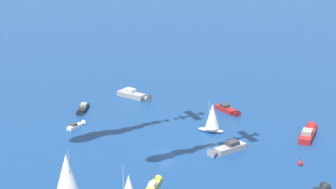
{
  "coord_description": "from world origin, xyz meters",
  "views": [
    {
      "loc": [
        120.52,
        -64.74,
        59.36
      ],
      "look_at": [
        -0.02,
        0.49,
        14.13
      ],
      "focal_mm": 69.52,
      "sensor_mm": 36.0,
      "label": 1
    }
  ],
  "objects_px": {
    "sailboat_inshore": "(212,117)",
    "motorboat_trailing": "(229,110)",
    "motorboat_offshore": "(136,95)",
    "motorboat_outer_ring_b": "(308,133)",
    "motorboat_near_centre": "(77,125)",
    "motorboat_ahead": "(83,109)",
    "marker_buoy": "(300,163)",
    "motorboat_outer_ring_a": "(154,184)",
    "sailboat_mid_cluster": "(67,175)",
    "motorboat_outer_ring_c": "(226,149)"
  },
  "relations": [
    {
      "from": "sailboat_inshore",
      "to": "sailboat_mid_cluster",
      "type": "relative_size",
      "value": 0.79
    },
    {
      "from": "motorboat_outer_ring_a",
      "to": "motorboat_outer_ring_c",
      "type": "relative_size",
      "value": 0.57
    },
    {
      "from": "motorboat_outer_ring_c",
      "to": "motorboat_outer_ring_a",
      "type": "bearing_deg",
      "value": -70.81
    },
    {
      "from": "motorboat_outer_ring_b",
      "to": "motorboat_near_centre",
      "type": "bearing_deg",
      "value": -124.8
    },
    {
      "from": "motorboat_outer_ring_b",
      "to": "marker_buoy",
      "type": "xyz_separation_m",
      "value": [
        12.23,
        -12.5,
        -0.48
      ]
    },
    {
      "from": "sailboat_inshore",
      "to": "motorboat_offshore",
      "type": "distance_m",
      "value": 33.29
    },
    {
      "from": "motorboat_offshore",
      "to": "motorboat_ahead",
      "type": "distance_m",
      "value": 17.78
    },
    {
      "from": "motorboat_outer_ring_b",
      "to": "motorboat_outer_ring_c",
      "type": "height_order",
      "value": "motorboat_outer_ring_b"
    },
    {
      "from": "motorboat_near_centre",
      "to": "motorboat_offshore",
      "type": "distance_m",
      "value": 26.75
    },
    {
      "from": "motorboat_outer_ring_b",
      "to": "motorboat_ahead",
      "type": "bearing_deg",
      "value": -135.97
    },
    {
      "from": "motorboat_trailing",
      "to": "marker_buoy",
      "type": "relative_size",
      "value": 4.12
    },
    {
      "from": "sailboat_inshore",
      "to": "motorboat_outer_ring_b",
      "type": "relative_size",
      "value": 0.81
    },
    {
      "from": "motorboat_trailing",
      "to": "sailboat_inshore",
      "type": "bearing_deg",
      "value": -49.16
    },
    {
      "from": "motorboat_outer_ring_c",
      "to": "motorboat_near_centre",
      "type": "bearing_deg",
      "value": -142.34
    },
    {
      "from": "motorboat_outer_ring_b",
      "to": "marker_buoy",
      "type": "height_order",
      "value": "motorboat_outer_ring_b"
    },
    {
      "from": "motorboat_outer_ring_c",
      "to": "motorboat_ahead",
      "type": "bearing_deg",
      "value": -155.86
    },
    {
      "from": "motorboat_ahead",
      "to": "motorboat_outer_ring_c",
      "type": "distance_m",
      "value": 45.81
    },
    {
      "from": "motorboat_trailing",
      "to": "motorboat_outer_ring_b",
      "type": "bearing_deg",
      "value": 17.6
    },
    {
      "from": "motorboat_ahead",
      "to": "motorboat_outer_ring_c",
      "type": "bearing_deg",
      "value": 24.14
    },
    {
      "from": "motorboat_offshore",
      "to": "marker_buoy",
      "type": "bearing_deg",
      "value": 11.39
    },
    {
      "from": "motorboat_trailing",
      "to": "motorboat_outer_ring_c",
      "type": "relative_size",
      "value": 0.85
    },
    {
      "from": "marker_buoy",
      "to": "sailboat_mid_cluster",
      "type": "bearing_deg",
      "value": -100.83
    },
    {
      "from": "sailboat_inshore",
      "to": "motorboat_trailing",
      "type": "relative_size",
      "value": 0.96
    },
    {
      "from": "sailboat_mid_cluster",
      "to": "motorboat_outer_ring_a",
      "type": "height_order",
      "value": "sailboat_mid_cluster"
    },
    {
      "from": "sailboat_mid_cluster",
      "to": "motorboat_outer_ring_a",
      "type": "bearing_deg",
      "value": 77.63
    },
    {
      "from": "motorboat_outer_ring_b",
      "to": "motorboat_outer_ring_a",
      "type": "bearing_deg",
      "value": -82.02
    },
    {
      "from": "motorboat_offshore",
      "to": "motorboat_trailing",
      "type": "height_order",
      "value": "motorboat_offshore"
    },
    {
      "from": "motorboat_ahead",
      "to": "motorboat_outer_ring_b",
      "type": "height_order",
      "value": "motorboat_outer_ring_b"
    },
    {
      "from": "motorboat_outer_ring_b",
      "to": "sailboat_inshore",
      "type": "bearing_deg",
      "value": -125.81
    },
    {
      "from": "motorboat_outer_ring_c",
      "to": "sailboat_mid_cluster",
      "type": "bearing_deg",
      "value": -84.14
    },
    {
      "from": "motorboat_trailing",
      "to": "motorboat_outer_ring_a",
      "type": "height_order",
      "value": "motorboat_trailing"
    },
    {
      "from": "motorboat_ahead",
      "to": "sailboat_mid_cluster",
      "type": "bearing_deg",
      "value": -24.53
    },
    {
      "from": "sailboat_inshore",
      "to": "motorboat_near_centre",
      "type": "bearing_deg",
      "value": -124.1
    },
    {
      "from": "motorboat_trailing",
      "to": "motorboat_outer_ring_c",
      "type": "xyz_separation_m",
      "value": [
        22.31,
        -15.54,
        0.11
      ]
    },
    {
      "from": "motorboat_trailing",
      "to": "sailboat_mid_cluster",
      "type": "bearing_deg",
      "value": -64.46
    },
    {
      "from": "motorboat_offshore",
      "to": "sailboat_mid_cluster",
      "type": "xyz_separation_m",
      "value": [
        49.14,
        -38.41,
        3.95
      ]
    },
    {
      "from": "sailboat_inshore",
      "to": "sailboat_mid_cluster",
      "type": "xyz_separation_m",
      "value": [
        16.4,
        -43.65,
        0.98
      ]
    },
    {
      "from": "sailboat_inshore",
      "to": "motorboat_outer_ring_a",
      "type": "relative_size",
      "value": 1.43
    },
    {
      "from": "motorboat_near_centre",
      "to": "motorboat_trailing",
      "type": "bearing_deg",
      "value": 77.05
    },
    {
      "from": "sailboat_inshore",
      "to": "motorboat_offshore",
      "type": "height_order",
      "value": "sailboat_inshore"
    },
    {
      "from": "motorboat_near_centre",
      "to": "motorboat_outer_ring_a",
      "type": "xyz_separation_m",
      "value": [
        39.31,
        1.79,
        0.07
      ]
    },
    {
      "from": "motorboat_ahead",
      "to": "motorboat_near_centre",
      "type": "bearing_deg",
      "value": -28.3
    },
    {
      "from": "motorboat_ahead",
      "to": "motorboat_outer_ring_a",
      "type": "xyz_separation_m",
      "value": [
        49.63,
        -3.77,
        -0.09
      ]
    },
    {
      "from": "motorboat_trailing",
      "to": "sailboat_mid_cluster",
      "type": "relative_size",
      "value": 0.83
    },
    {
      "from": "marker_buoy",
      "to": "motorboat_trailing",
      "type": "bearing_deg",
      "value": 172.14
    },
    {
      "from": "sailboat_inshore",
      "to": "marker_buoy",
      "type": "distance_m",
      "value": 27.04
    },
    {
      "from": "sailboat_mid_cluster",
      "to": "motorboat_near_centre",
      "type": "bearing_deg",
      "value": 156.61
    },
    {
      "from": "marker_buoy",
      "to": "motorboat_offshore",
      "type": "bearing_deg",
      "value": -168.61
    },
    {
      "from": "motorboat_trailing",
      "to": "motorboat_outer_ring_a",
      "type": "distance_m",
      "value": 48.54
    },
    {
      "from": "motorboat_outer_ring_b",
      "to": "motorboat_offshore",
      "type": "bearing_deg",
      "value": -152.39
    }
  ]
}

